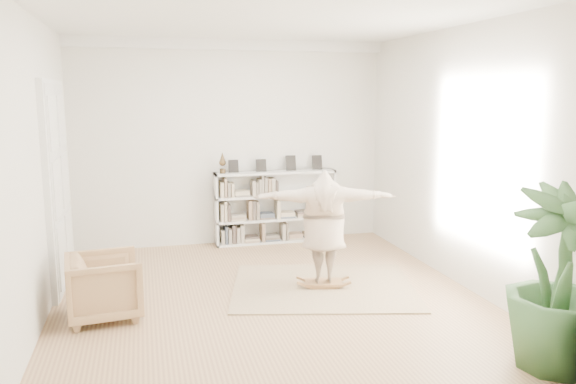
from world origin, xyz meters
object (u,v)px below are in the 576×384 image
object	(u,v)px
bookshelf	(275,208)
houseplant	(559,279)
person	(324,224)
rocker_board	(323,283)
armchair	(105,286)

from	to	relation	value
bookshelf	houseplant	world-z (taller)	houseplant
person	bookshelf	bearing A→B (deg)	-74.61
rocker_board	houseplant	size ratio (longest dim) A/B	0.32
bookshelf	person	xyz separation A→B (m)	(0.08, -2.59, 0.28)
armchair	person	bearing A→B (deg)	-89.97
houseplant	bookshelf	bearing A→B (deg)	106.17
armchair	rocker_board	distance (m)	2.92
bookshelf	houseplant	bearing A→B (deg)	-73.83
bookshelf	rocker_board	distance (m)	2.66
houseplant	rocker_board	bearing A→B (deg)	118.03
armchair	person	world-z (taller)	person
houseplant	armchair	bearing A→B (deg)	150.94
bookshelf	rocker_board	xyz separation A→B (m)	(0.08, -2.59, -0.57)
bookshelf	rocker_board	world-z (taller)	bookshelf
armchair	houseplant	bearing A→B (deg)	-126.01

